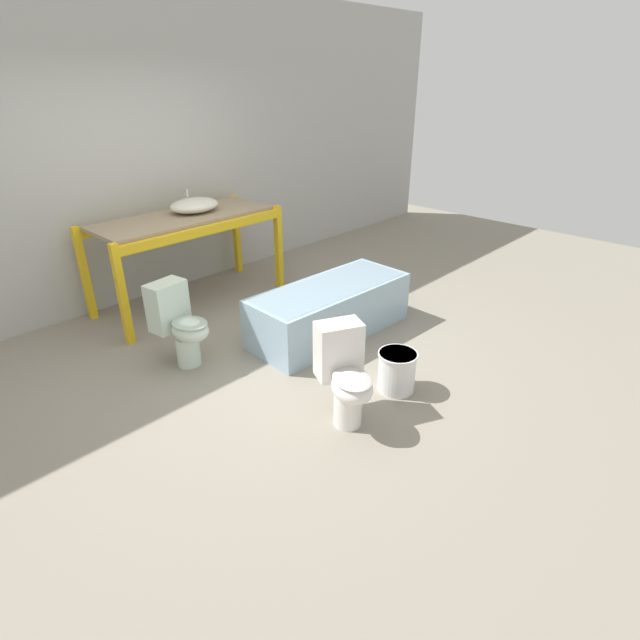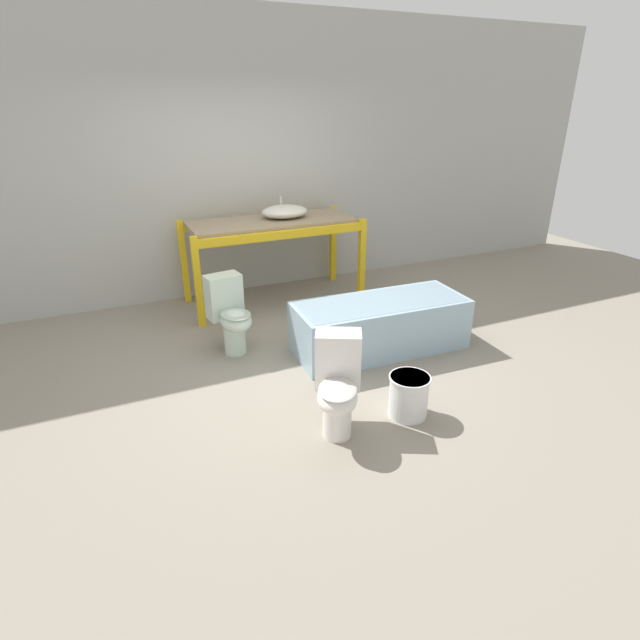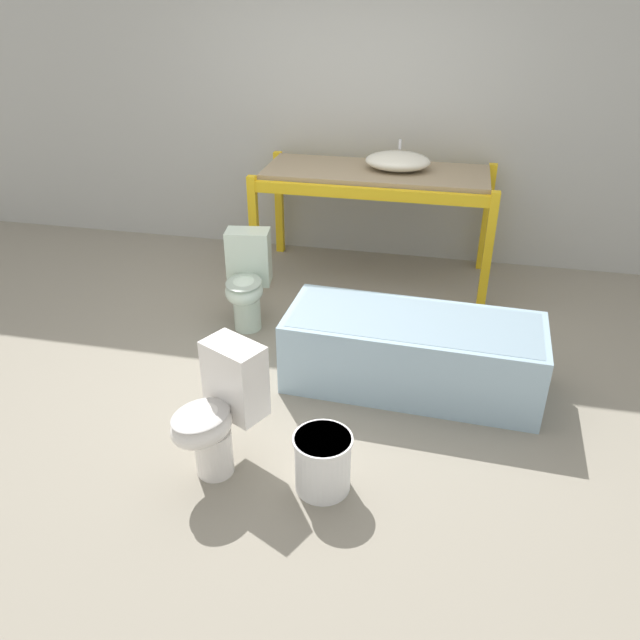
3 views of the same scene
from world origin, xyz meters
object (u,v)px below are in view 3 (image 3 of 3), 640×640
(bathtub_main, at_px, (412,348))
(toilet_far, at_px, (219,409))
(sink_basin, at_px, (398,161))
(bucket_white, at_px, (323,462))
(toilet_near, at_px, (247,279))

(bathtub_main, bearing_deg, toilet_far, -130.80)
(sink_basin, relative_size, bucket_white, 1.62)
(bathtub_main, xyz_separation_m, bucket_white, (-0.37, -1.06, -0.11))
(toilet_far, bearing_deg, bathtub_main, 73.35)
(toilet_near, distance_m, toilet_far, 1.61)
(toilet_far, bearing_deg, toilet_near, 129.52)
(toilet_far, relative_size, bucket_white, 2.18)
(bathtub_main, distance_m, toilet_near, 1.43)
(toilet_near, bearing_deg, bucket_white, -68.45)
(sink_basin, bearing_deg, bucket_white, -91.10)
(toilet_near, height_order, bucket_white, toilet_near)
(toilet_far, height_order, bucket_white, toilet_far)
(sink_basin, relative_size, toilet_near, 0.74)
(sink_basin, xyz_separation_m, bathtub_main, (0.32, -1.68, -0.77))
(sink_basin, relative_size, toilet_far, 0.74)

